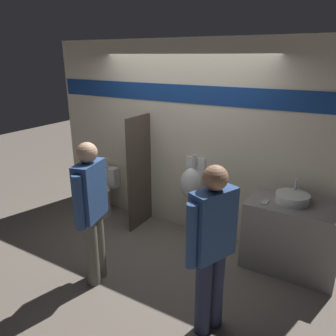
{
  "coord_description": "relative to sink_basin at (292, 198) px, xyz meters",
  "views": [
    {
      "loc": [
        2.11,
        -3.39,
        2.48
      ],
      "look_at": [
        0.0,
        0.17,
        1.05
      ],
      "focal_mm": 35.0,
      "sensor_mm": 36.0,
      "label": 1
    }
  ],
  "objects": [
    {
      "name": "divider_near_counter",
      "position": [
        -2.14,
        -0.06,
        -0.06
      ],
      "size": [
        0.03,
        0.56,
        1.68
      ],
      "color": "#4C4238",
      "rests_on": "ground_plane"
    },
    {
      "name": "cell_phone",
      "position": [
        -0.27,
        -0.17,
        -0.05
      ],
      "size": [
        0.07,
        0.14,
        0.01
      ],
      "color": "#B7B7BC",
      "rests_on": "sink_counter"
    },
    {
      "name": "urinal_near_counter",
      "position": [
        -1.36,
        0.09,
        -0.12
      ],
      "size": [
        0.3,
        0.29,
        1.18
      ],
      "color": "silver",
      "rests_on": "ground_plane"
    },
    {
      "name": "person_in_vest",
      "position": [
        -0.41,
        -1.41,
        0.0
      ],
      "size": [
        0.33,
        0.54,
        1.64
      ],
      "rotation": [
        0.0,
        0.0,
        1.17
      ],
      "color": "#282D4C",
      "rests_on": "ground_plane"
    },
    {
      "name": "person_with_lanyard",
      "position": [
        -1.82,
        -1.4,
        0.0
      ],
      "size": [
        0.28,
        0.56,
        1.65
      ],
      "rotation": [
        0.0,
        0.0,
        1.82
      ],
      "color": "#666056",
      "rests_on": "ground_plane"
    },
    {
      "name": "ground_plane",
      "position": [
        -1.58,
        -0.35,
        -0.9
      ],
      "size": [
        16.0,
        16.0,
        0.0
      ],
      "primitive_type": "plane",
      "color": "#70665B"
    },
    {
      "name": "toilet",
      "position": [
        -2.92,
        -0.1,
        -0.6
      ],
      "size": [
        0.42,
        0.58,
        0.89
      ],
      "color": "silver",
      "rests_on": "ground_plane"
    },
    {
      "name": "display_wall",
      "position": [
        -1.58,
        0.25,
        0.46
      ],
      "size": [
        4.43,
        0.07,
        2.7
      ],
      "color": "beige",
      "rests_on": "ground_plane"
    },
    {
      "name": "sink_counter",
      "position": [
        0.05,
        -0.06,
        -0.48
      ],
      "size": [
        1.07,
        0.56,
        0.85
      ],
      "color": "gray",
      "rests_on": "ground_plane"
    },
    {
      "name": "sink_basin",
      "position": [
        0.0,
        0.0,
        0.0
      ],
      "size": [
        0.38,
        0.38,
        0.25
      ],
      "color": "silver",
      "rests_on": "sink_counter"
    }
  ]
}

